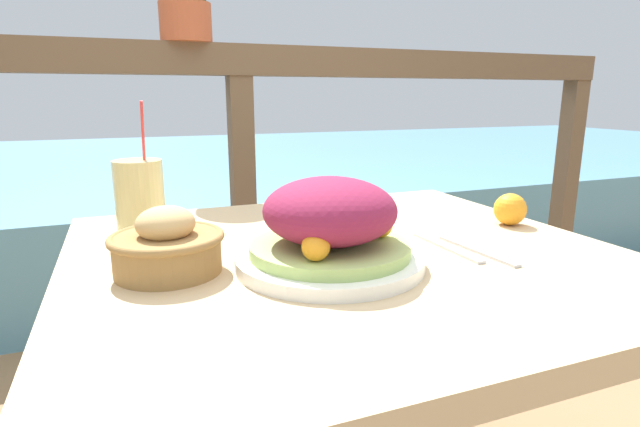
{
  "coord_description": "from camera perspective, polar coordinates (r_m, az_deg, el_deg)",
  "views": [
    {
      "loc": [
        -0.34,
        -0.74,
        0.96
      ],
      "look_at": [
        -0.03,
        0.04,
        0.76
      ],
      "focal_mm": 28.0,
      "sensor_mm": 36.0,
      "label": 1
    }
  ],
  "objects": [
    {
      "name": "orange_near_basket",
      "position": [
        1.09,
        20.9,
        0.46
      ],
      "size": [
        0.07,
        0.07,
        0.07
      ],
      "color": "orange",
      "rests_on": "patio_table"
    },
    {
      "name": "salad_plate",
      "position": [
        0.76,
        1.12,
        -1.75
      ],
      "size": [
        0.29,
        0.29,
        0.14
      ],
      "color": "white",
      "rests_on": "patio_table"
    },
    {
      "name": "bread_basket",
      "position": [
        0.77,
        -17.04,
        -3.62
      ],
      "size": [
        0.17,
        0.17,
        0.1
      ],
      "color": "olive",
      "rests_on": "patio_table"
    },
    {
      "name": "fork",
      "position": [
        0.89,
        14.29,
        -3.74
      ],
      "size": [
        0.02,
        0.18,
        0.0
      ],
      "color": "silver",
      "rests_on": "patio_table"
    },
    {
      "name": "sea_backdrop",
      "position": [
        4.11,
        -16.37,
        2.86
      ],
      "size": [
        12.0,
        4.0,
        0.49
      ],
      "color": "#568EA8",
      "rests_on": "ground_plane"
    },
    {
      "name": "drink_glass",
      "position": [
        0.99,
        -19.88,
        1.63
      ],
      "size": [
        0.09,
        0.09,
        0.25
      ],
      "color": "#DBCC7F",
      "rests_on": "patio_table"
    },
    {
      "name": "patio_table",
      "position": [
        0.89,
        2.98,
        -10.56
      ],
      "size": [
        0.91,
        0.84,
        0.7
      ],
      "color": "tan",
      "rests_on": "ground_plane"
    },
    {
      "name": "railing_fence",
      "position": [
        1.58,
        -9.0,
        8.36
      ],
      "size": [
        2.8,
        0.08,
        1.11
      ],
      "color": "brown",
      "rests_on": "ground_plane"
    },
    {
      "name": "knife",
      "position": [
        0.89,
        17.5,
        -4.03
      ],
      "size": [
        0.03,
        0.18,
        0.0
      ],
      "color": "silver",
      "rests_on": "patio_table"
    }
  ]
}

